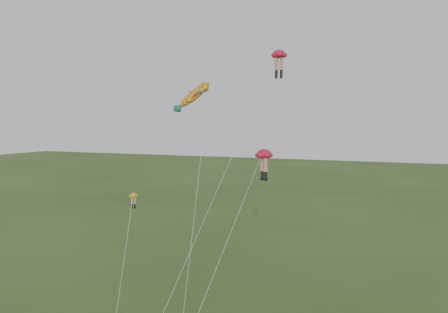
% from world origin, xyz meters
% --- Properties ---
extents(legs_kite_red_high, '(5.96, 12.62, 20.48)m').
position_xyz_m(legs_kite_red_high, '(5.00, 10.38, 19.56)').
color(legs_kite_red_high, red).
rests_on(legs_kite_red_high, ground).
extents(legs_kite_red_mid, '(3.56, 9.46, 12.57)m').
position_xyz_m(legs_kite_red_mid, '(5.13, 6.65, 11.84)').
color(legs_kite_red_mid, red).
rests_on(legs_kite_red_mid, ground).
extents(legs_kite_yellow, '(5.38, 10.57, 8.67)m').
position_xyz_m(legs_kite_yellow, '(-5.66, 5.16, 7.66)').
color(legs_kite_yellow, gold).
rests_on(legs_kite_yellow, ground).
extents(fish_kite, '(5.16, 11.03, 18.25)m').
position_xyz_m(fish_kite, '(-1.68, 8.76, 16.78)').
color(fish_kite, yellow).
rests_on(fish_kite, ground).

